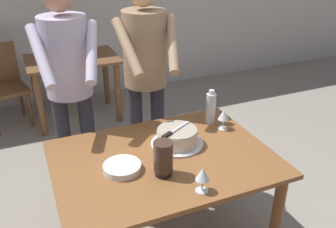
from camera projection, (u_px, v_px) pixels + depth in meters
main_dining_table at (163, 173)px, 2.27m from camera, size 1.32×0.97×0.75m
cake_on_platter at (177, 137)px, 2.33m from camera, size 0.34×0.34×0.11m
cake_knife at (171, 133)px, 2.25m from camera, size 0.24×0.15×0.02m
plate_stack at (122, 167)px, 2.08m from camera, size 0.22×0.22×0.04m
wine_glass_near at (203, 175)px, 1.88m from camera, size 0.08×0.08×0.14m
wine_glass_far at (224, 115)px, 2.49m from camera, size 0.08×0.08×0.14m
water_bottle at (211, 108)px, 2.58m from camera, size 0.07×0.07×0.25m
hurricane_lamp at (163, 158)px, 2.01m from camera, size 0.11×0.11×0.21m
person_cutting_cake at (146, 69)px, 2.69m from camera, size 0.46×0.57×1.72m
person_standing_beside at (69, 78)px, 2.52m from camera, size 0.47×0.56×1.72m
background_table at (74, 72)px, 4.10m from camera, size 1.00×0.70×0.74m
background_chair_1 at (3, 83)px, 4.03m from camera, size 0.52×0.52×0.90m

